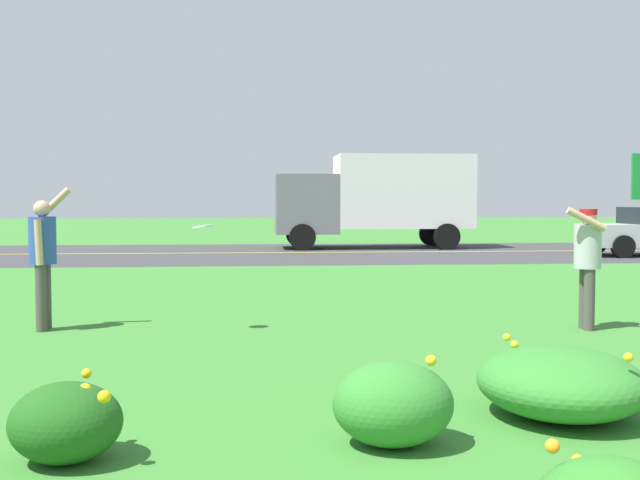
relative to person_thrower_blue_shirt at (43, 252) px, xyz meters
The scene contains 10 objects.
ground_plane 4.91m from the person_thrower_blue_shirt, 32.81° to the left, with size 120.00×120.00×0.00m, color #387A2D.
highway_strip 14.91m from the person_thrower_blue_shirt, 74.23° to the left, with size 120.00×9.66×0.01m, color #38383A.
highway_center_stripe 14.91m from the person_thrower_blue_shirt, 74.23° to the left, with size 120.00×0.16×0.00m, color yellow.
daylily_clump_mid_center 6.20m from the person_thrower_blue_shirt, 54.35° to the right, with size 0.82×0.73×0.62m.
daylily_clump_front_center 5.41m from the person_thrower_blue_shirt, 74.13° to the right, with size 0.71×0.67×0.54m.
daylily_clump_front_left 6.71m from the person_thrower_blue_shirt, 41.46° to the right, with size 1.27×1.38×0.58m.
person_thrower_blue_shirt is the anchor object (origin of this frame).
person_catcher_red_cap_gray_shirt 6.94m from the person_thrower_blue_shirt, ahead, with size 0.54×0.50×1.58m.
frisbee_white 2.07m from the person_thrower_blue_shirt, ahead, with size 0.24×0.24×0.06m.
box_truck_gray 17.92m from the person_thrower_blue_shirt, 67.12° to the left, with size 6.70×2.46×3.20m.
Camera 1 is at (-1.40, -1.03, 1.66)m, focal length 43.78 mm.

